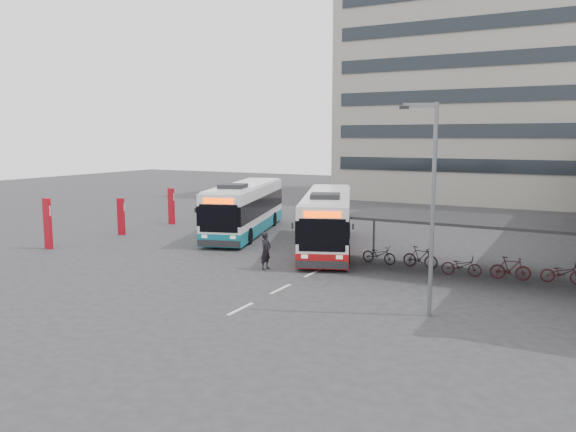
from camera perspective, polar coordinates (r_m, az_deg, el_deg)
The scene contains 11 objects.
ground at distance 26.52m, azimuth -2.40°, elevation -5.22°, with size 120.00×120.00×0.00m, color #28282B.
bike_shelter at distance 26.09m, azimuth 17.44°, elevation -2.40°, with size 10.00×4.00×2.54m.
office_block at distance 59.06m, azimuth 21.49°, elevation 13.73°, with size 30.00×15.00×25.00m, color gray.
road_markings at distance 22.80m, azimuth -0.75°, elevation -7.42°, with size 0.15×7.60×0.01m.
bus_main at distance 30.65m, azimuth 4.02°, elevation -0.50°, with size 6.37×11.33×3.32m.
bus_teal at distance 35.67m, azimuth -4.34°, elevation 0.74°, with size 5.77×11.61×3.37m.
pedestrian at distance 25.94m, azimuth -2.27°, elevation -3.54°, with size 0.64×0.42×1.75m, color black.
lamp_post at distance 19.28m, azimuth 14.27°, elevation 1.91°, with size 1.24×0.49×7.20m.
sign_totem_south at distance 33.29m, azimuth -23.23°, elevation -0.64°, with size 0.60×0.25×2.79m.
sign_totem_mid at distance 36.51m, azimuth -16.60°, elevation 0.01°, with size 0.49×0.26×2.31m.
sign_totem_north at distance 40.19m, azimuth -11.77°, elevation 1.04°, with size 0.55×0.21×2.53m.
Camera 1 is at (13.03, -22.29, 6.08)m, focal length 35.00 mm.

